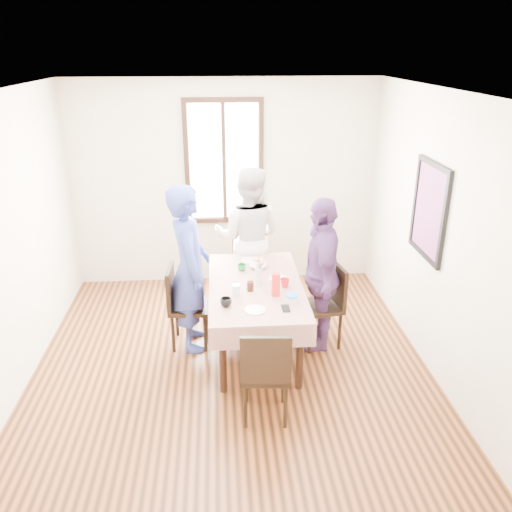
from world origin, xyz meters
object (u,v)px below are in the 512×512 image
dining_table (256,317)px  person_right (320,274)px  chair_right (320,306)px  chair_far (249,269)px  chair_left (190,306)px  chair_near (265,371)px  person_left (189,269)px  person_far (249,238)px

dining_table → person_right: 0.82m
chair_right → chair_far: same height
chair_left → chair_near: (0.70, -1.25, 0.00)m
chair_right → person_left: bearing=76.0°
person_left → person_far: person_left is taller
person_left → person_right: bearing=-100.5°
chair_near → person_right: size_ratio=0.55×
dining_table → person_right: size_ratio=0.96×
dining_table → person_right: person_right is taller
person_left → person_far: bearing=-42.7°
dining_table → person_far: person_far is taller
dining_table → chair_far: size_ratio=1.75×
chair_right → person_far: size_ratio=0.52×
chair_far → chair_near: same height
chair_right → person_far: bearing=24.4°
chair_left → person_left: 0.44m
person_left → person_far: (0.68, 0.93, -0.02)m
chair_far → person_far: size_ratio=0.52×
person_left → person_right: person_left is taller
dining_table → person_far: 1.19m
chair_right → dining_table: bearing=84.2°
person_left → person_far: 1.15m
chair_near → person_right: bearing=63.9°
chair_right → chair_far: (-0.70, 1.05, 0.00)m
chair_right → chair_far: bearing=23.9°
chair_far → person_right: person_right is taller
chair_right → person_right: size_ratio=0.55×
dining_table → person_left: (-0.68, 0.15, 0.52)m
chair_right → chair_far: 1.26m
chair_far → chair_near: bearing=93.6°
chair_left → chair_near: same height
person_left → person_right: (1.36, -0.10, -0.06)m
person_left → chair_right: bearing=-100.5°
chair_left → person_left: (0.02, 0.00, 0.44)m
chair_near → chair_left: bearing=124.0°
person_right → chair_far: bearing=-142.0°
chair_far → chair_near: size_ratio=1.00×
chair_right → chair_near: (-0.70, -1.15, 0.00)m
person_far → chair_near: bearing=103.0°
chair_near → person_far: bearing=94.6°
person_far → person_right: bearing=136.6°
chair_far → person_right: bearing=126.7°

